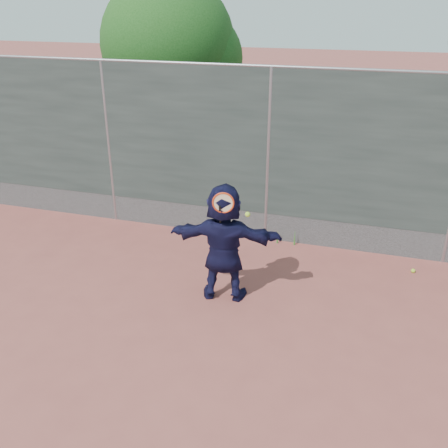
# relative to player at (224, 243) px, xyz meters

# --- Properties ---
(ground) EXTENTS (80.00, 80.00, 0.00)m
(ground) POSITION_rel_player_xyz_m (0.16, -1.47, -0.86)
(ground) COLOR #9E4C42
(ground) RESTS_ON ground
(player) EXTENTS (1.65, 0.72, 1.73)m
(player) POSITION_rel_player_xyz_m (0.00, 0.00, 0.00)
(player) COLOR #131335
(player) RESTS_ON ground
(ball_ground) EXTENTS (0.07, 0.07, 0.07)m
(ball_ground) POSITION_rel_player_xyz_m (2.68, 1.50, -0.83)
(ball_ground) COLOR #ABD62F
(ball_ground) RESTS_ON ground
(fence) EXTENTS (20.00, 0.06, 3.03)m
(fence) POSITION_rel_player_xyz_m (0.16, 2.03, 0.72)
(fence) COLOR #38423D
(fence) RESTS_ON ground
(swing_action) EXTENTS (0.52, 0.17, 0.51)m
(swing_action) POSITION_rel_player_xyz_m (0.08, -0.20, 0.66)
(swing_action) COLOR red
(swing_action) RESTS_ON ground
(tree_left) EXTENTS (3.15, 3.00, 4.53)m
(tree_left) POSITION_rel_player_xyz_m (-2.68, 5.08, 2.08)
(tree_left) COLOR #382314
(tree_left) RESTS_ON ground
(weed_clump) EXTENTS (0.68, 0.07, 0.30)m
(weed_clump) POSITION_rel_player_xyz_m (0.46, 1.91, -0.73)
(weed_clump) COLOR #387226
(weed_clump) RESTS_ON ground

